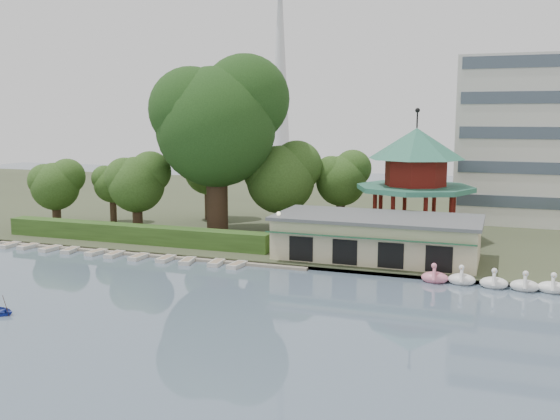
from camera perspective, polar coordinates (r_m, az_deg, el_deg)
The scene contains 13 objects.
ground_plane at distance 41.86m, azimuth -11.19°, elevation -10.16°, with size 220.00×220.00×0.00m, color slate.
shore at distance 89.27m, azimuth 6.21°, elevation 0.11°, with size 220.00×70.00×0.40m, color #424930.
embankment at distance 56.73m, azimuth -2.15°, elevation -4.85°, with size 220.00×0.60×0.30m, color gray.
dock at distance 62.05m, azimuth -12.54°, elevation -3.90°, with size 34.00×1.60×0.24m, color gray.
boathouse at distance 57.88m, azimuth 8.83°, elevation -2.42°, with size 18.60×9.39×3.90m.
pavilion at distance 66.66m, azimuth 12.28°, elevation 3.38°, with size 12.40×12.40×13.50m.
broadcast_tower at distance 185.94m, azimuth 0.01°, elevation 15.01°, with size 8.00×8.00×96.00m.
hedge at distance 66.13m, azimuth -13.25°, elevation -2.11°, with size 30.00×2.00×1.80m, color #33561E.
lamp_post at distance 57.10m, azimuth -0.13°, elevation -1.48°, with size 0.36×0.36×4.28m.
big_tree at distance 68.71m, azimuth -5.67°, elevation 8.38°, with size 14.37×13.39×19.65m.
small_trees at distance 73.05m, azimuth -6.33°, elevation 3.07°, with size 39.35×16.26×10.20m.
swan_boats at distance 52.06m, azimuth 22.22°, elevation -6.45°, with size 17.38×2.11×1.92m.
moored_rowboats at distance 61.98m, azimuth -14.74°, elevation -3.94°, with size 26.62×2.74×0.36m.
Camera 1 is at (20.71, -33.83, 13.38)m, focal length 40.00 mm.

